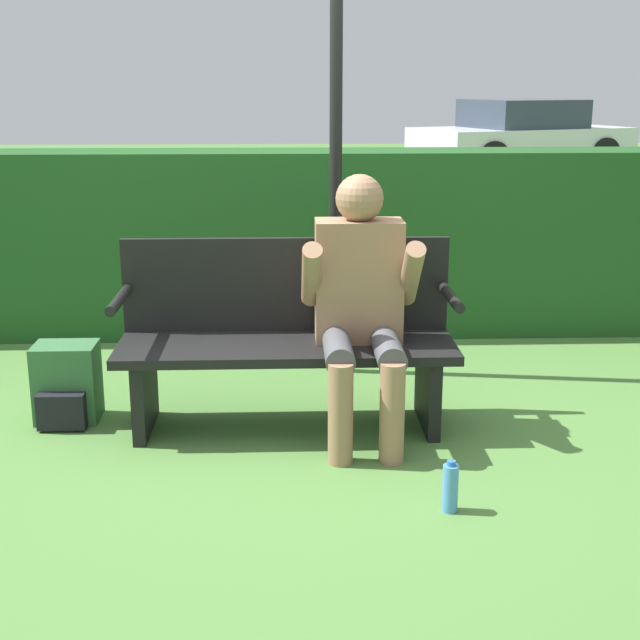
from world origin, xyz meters
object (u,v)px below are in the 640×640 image
Objects in this scene: water_bottle at (451,488)px; signpost at (337,63)px; park_bench at (288,337)px; backpack at (68,385)px; parked_car at (521,137)px; person_seated at (361,296)px.

water_bottle is 0.07× the size of signpost.
backpack is at bearing 176.80° from park_bench.
park_bench is at bearing 122.98° from water_bottle.
water_bottle is 0.05× the size of parked_car.
park_bench is at bearing -109.58° from signpost.
person_seated is 13.29m from parked_car.
backpack is 0.13× the size of signpost.
parked_car is (5.47, 12.48, 0.44)m from backpack.
backpack is 13.63m from parked_car.
parked_car reaches higher than backpack.
signpost reaches higher than parked_car.
person_seated is at bearing 108.75° from water_bottle.
person_seated reaches higher than backpack.
park_bench is 1.21m from water_bottle.
person_seated is (0.34, -0.13, 0.23)m from park_bench.
water_bottle is (0.29, -0.85, -0.57)m from person_seated.
signpost is at bearing 27.94° from backpack.
water_bottle is at bearing -71.25° from person_seated.
parked_car is at bearing 70.70° from park_bench.
backpack is 2.00m from water_bottle.
backpack is at bearing -152.06° from signpost.
backpack is at bearing 148.93° from water_bottle.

